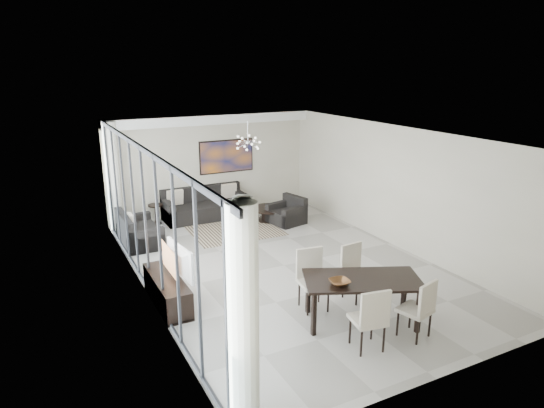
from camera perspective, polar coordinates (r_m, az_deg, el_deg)
room_shell at (r=10.49m, az=3.69°, el=0.53°), size 6.00×9.00×2.90m
window_wall at (r=9.29m, az=-14.17°, el=-1.91°), size 0.37×8.95×2.90m
soffit at (r=13.88m, az=-7.15°, el=9.84°), size 5.98×0.40×0.26m
painting at (r=14.38m, az=-5.36°, el=5.60°), size 1.68×0.04×0.98m
chandelier at (r=12.39m, az=-2.86°, el=7.24°), size 0.66×0.66×0.71m
rug at (r=12.92m, az=-4.35°, el=-3.16°), size 2.36×1.84×0.01m
coffee_table at (r=13.71m, az=-0.30°, el=-1.08°), size 1.03×1.03×0.36m
bowl_coffee at (r=13.57m, az=-0.38°, el=-0.39°), size 0.27×0.27×0.08m
sofa_main at (r=14.04m, az=-7.85°, el=-0.44°), size 2.39×0.98×0.87m
loveseat at (r=12.38m, az=-15.50°, el=-3.33°), size 0.88×1.56×0.78m
armchair at (r=13.47m, az=1.80°, el=-1.20°), size 1.00×1.04×0.73m
side_table at (r=13.71m, az=-13.52°, el=-0.80°), size 0.41×0.41×0.56m
tv_console at (r=9.24m, az=-12.24°, el=-9.92°), size 0.48×1.69×0.53m
television at (r=8.99m, az=-11.35°, el=-6.67°), size 0.26×1.06×0.61m
dining_table at (r=8.39m, az=10.57°, el=-9.16°), size 2.17×1.68×0.81m
dining_chair_sw at (r=7.66m, az=11.60°, el=-12.76°), size 0.56×0.56×1.06m
dining_chair_se at (r=8.20m, az=17.11°, el=-11.38°), size 0.57×0.57×1.01m
dining_chair_nw at (r=8.83m, az=4.68°, el=-8.22°), size 0.57×0.57×1.10m
dining_chair_ne at (r=9.28m, az=9.67°, el=-7.36°), size 0.53×0.53×1.05m
bowl_dining at (r=8.06m, az=7.96°, el=-9.13°), size 0.37×0.37×0.08m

